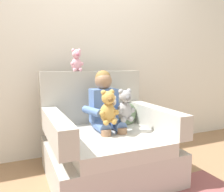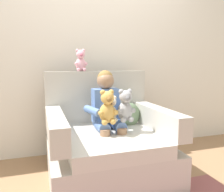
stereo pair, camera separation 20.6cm
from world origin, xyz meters
name	(u,v)px [view 1 (the left image)]	position (x,y,z in m)	size (l,w,h in m)	color
ground_plane	(108,175)	(0.00, 0.00, 0.00)	(8.00, 8.00, 0.00)	#936D4C
back_wall	(83,45)	(0.00, 0.76, 1.30)	(6.00, 0.10, 2.60)	silver
armchair	(106,143)	(0.00, 0.05, 0.31)	(1.11, 1.04, 1.00)	#BCB7AD
seated_child	(106,108)	(0.02, 0.10, 0.65)	(0.45, 0.39, 0.82)	#597AB7
plush_grey	(125,106)	(0.15, -0.07, 0.69)	(0.18, 0.15, 0.31)	#9E9EA3
plush_honey	(108,108)	(-0.04, -0.10, 0.69)	(0.18, 0.15, 0.31)	gold
plush_cream	(111,110)	(0.02, -0.03, 0.66)	(0.14, 0.12, 0.24)	silver
plush_pink_on_backrest	(77,61)	(-0.17, 0.44, 1.11)	(0.14, 0.12, 0.24)	#EAA8BC
throw_pillow	(126,115)	(0.30, 0.20, 0.53)	(0.26, 0.12, 0.26)	slate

